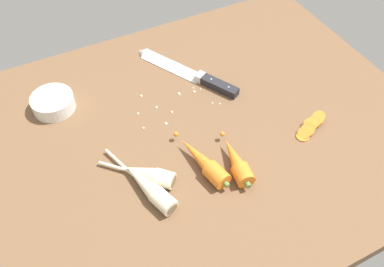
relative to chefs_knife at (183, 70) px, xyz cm
name	(u,v)px	position (x,y,z in cm)	size (l,w,h in cm)	color
ground_plane	(188,137)	(-8.71, -20.96, -2.65)	(120.00, 90.00, 4.00)	brown
chefs_knife	(183,70)	(0.00, 0.00, 0.00)	(19.52, 32.11, 4.18)	silver
whole_carrot	(204,162)	(-10.36, -32.44, 1.45)	(7.12, 19.36, 4.20)	orange
whole_carrot_second	(237,162)	(-3.66, -35.73, 1.45)	(5.87, 16.47, 4.20)	orange
parsnip_front	(149,174)	(-23.02, -29.72, 1.33)	(14.64, 14.77, 4.00)	beige
parsnip_mid_left	(149,188)	(-24.32, -33.01, 1.33)	(9.47, 22.77, 4.00)	beige
carrot_slice_stack	(310,126)	(18.94, -33.91, 0.53)	(9.69, 5.60, 3.57)	orange
prep_bowl	(53,102)	(-36.59, 2.32, 1.50)	(11.00, 11.00, 4.00)	white
mince_crumbs	(175,100)	(-7.08, -9.62, -0.28)	(22.03, 13.04, 0.89)	beige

